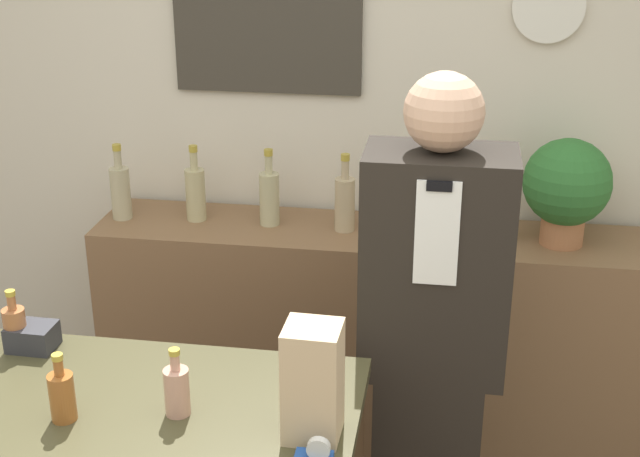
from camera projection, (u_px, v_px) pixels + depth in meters
back_wall at (337, 107)px, 3.56m from camera, size 5.20×0.09×2.70m
back_shelf at (370, 338)px, 3.62m from camera, size 2.18×0.42×0.94m
shopkeeper at (431, 350)px, 2.75m from camera, size 0.44×0.27×1.73m
potted_plant at (567, 186)px, 3.25m from camera, size 0.32×0.32×0.40m
paper_bag at (313, 382)px, 2.13m from camera, size 0.14×0.13×0.30m
tape_dispenser at (315, 456)px, 2.07m from camera, size 0.09×0.06×0.07m
gift_box at (32, 337)px, 2.57m from camera, size 0.13×0.10×0.07m
counter_bottle_0 at (15, 327)px, 2.55m from camera, size 0.06×0.06×0.19m
counter_bottle_1 at (62, 395)px, 2.23m from camera, size 0.06×0.06×0.19m
counter_bottle_2 at (177, 390)px, 2.25m from camera, size 0.06×0.06×0.19m
shelf_bottle_0 at (121, 191)px, 3.54m from camera, size 0.08×0.08×0.31m
shelf_bottle_1 at (195, 192)px, 3.52m from camera, size 0.08×0.08×0.31m
shelf_bottle_2 at (269, 196)px, 3.47m from camera, size 0.08×0.08×0.31m
shelf_bottle_3 at (345, 202)px, 3.42m from camera, size 0.08×0.08×0.31m
shelf_bottle_4 at (423, 207)px, 3.37m from camera, size 0.08×0.08×0.31m
shelf_bottle_5 at (503, 211)px, 3.33m from camera, size 0.08×0.08×0.31m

